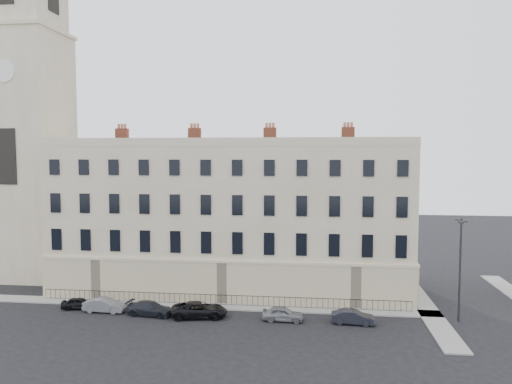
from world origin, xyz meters
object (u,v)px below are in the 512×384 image
car_d (199,310)px  car_e (283,314)px  streetlamp (460,265)px  car_f (353,317)px  car_a (79,303)px  car_b (105,305)px  car_c (150,308)px

car_d → car_e: size_ratio=1.35×
streetlamp → car_f: bearing=173.6°
car_a → streetlamp: 34.07m
car_a → streetlamp: (33.78, 0.55, 4.39)m
car_f → streetlamp: 10.12m
car_d → car_f: (13.24, -0.15, -0.08)m
car_e → car_b: bearing=89.8°
car_b → car_c: size_ratio=0.91×
car_e → streetlamp: 15.57m
car_b → car_e: bearing=-89.4°
car_f → streetlamp: streetlamp is taller
car_c → car_f: size_ratio=1.16×
car_d → streetlamp: 22.68m
car_c → car_e: size_ratio=1.17×
car_a → car_b: 2.77m
car_e → streetlamp: (14.88, 1.60, 4.31)m
car_a → car_f: car_f is taller
car_b → streetlamp: streetlamp is taller
car_e → streetlamp: bearing=-82.3°
car_a → car_b: car_b is taller
car_d → streetlamp: size_ratio=0.55×
car_e → streetlamp: size_ratio=0.41×
car_d → car_e: 7.35m
car_c → car_f: 17.69m
car_a → streetlamp: size_ratio=0.35×
car_c → car_e: bearing=-83.3°
car_d → car_a: bearing=75.5°
streetlamp → car_c: bearing=166.1°
car_b → streetlamp: 31.38m
car_c → car_e: (11.80, -0.10, 0.00)m
car_b → car_a: bearing=80.9°
car_a → car_d: bearing=-104.7°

